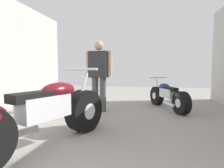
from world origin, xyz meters
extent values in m
plane|color=gray|center=(0.00, 3.16, 0.00)|extent=(15.18, 15.18, 0.00)
cylinder|color=black|center=(-0.35, 2.68, 0.35)|extent=(0.47, 0.73, 0.69)
cylinder|color=silver|center=(-0.35, 2.68, 0.35)|extent=(0.32, 0.33, 0.26)
cube|color=silver|center=(-0.63, 1.95, 0.54)|extent=(0.49, 0.74, 0.30)
ellipsoid|color=#5B0F19|center=(-0.55, 2.17, 0.73)|extent=(0.47, 0.62, 0.24)
cube|color=black|center=(-0.70, 1.77, 0.70)|extent=(0.41, 0.57, 0.11)
cylinder|color=silver|center=(-0.37, 2.64, 0.67)|extent=(0.15, 0.27, 0.63)
cylinder|color=silver|center=(-0.38, 2.60, 1.04)|extent=(0.64, 0.28, 0.04)
cylinder|color=silver|center=(-0.89, 1.70, 0.24)|extent=(0.31, 0.59, 0.10)
cylinder|color=black|center=(0.96, 5.27, 0.27)|extent=(0.38, 0.56, 0.53)
cylinder|color=silver|center=(0.96, 5.27, 0.27)|extent=(0.25, 0.26, 0.20)
cylinder|color=black|center=(1.45, 4.17, 0.27)|extent=(0.38, 0.56, 0.53)
cylinder|color=silver|center=(1.45, 4.17, 0.27)|extent=(0.25, 0.26, 0.20)
cube|color=silver|center=(1.20, 4.72, 0.42)|extent=(0.40, 0.57, 0.23)
ellipsoid|color=navy|center=(1.13, 4.89, 0.57)|extent=(0.37, 0.48, 0.18)
cube|color=black|center=(1.26, 4.58, 0.54)|extent=(0.33, 0.44, 0.08)
ellipsoid|color=navy|center=(1.43, 4.21, 0.43)|extent=(0.35, 0.42, 0.20)
cylinder|color=silver|center=(0.97, 5.24, 0.52)|extent=(0.12, 0.21, 0.48)
cylinder|color=silver|center=(0.99, 5.21, 0.80)|extent=(0.48, 0.24, 0.03)
cylinder|color=silver|center=(1.20, 4.45, 0.19)|extent=(0.25, 0.45, 0.07)
cylinder|color=#4C4C4C|center=(-0.39, 4.16, 0.42)|extent=(0.18, 0.18, 0.83)
cylinder|color=#4C4C4C|center=(-0.60, 4.19, 0.42)|extent=(0.18, 0.18, 0.83)
cube|color=#2D2D33|center=(-0.50, 4.17, 1.15)|extent=(0.49, 0.31, 0.64)
cylinder|color=tan|center=(-0.21, 4.13, 1.18)|extent=(0.13, 0.13, 0.59)
cylinder|color=tan|center=(-0.78, 4.21, 1.18)|extent=(0.13, 0.13, 0.59)
sphere|color=tan|center=(-0.50, 4.17, 1.61)|extent=(0.23, 0.23, 0.23)
camera|label=1|loc=(0.67, -0.22, 1.03)|focal=29.64mm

